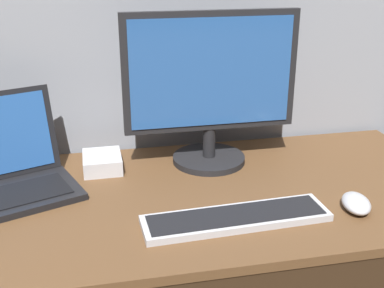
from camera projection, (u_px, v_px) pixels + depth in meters
The scene contains 6 objects.
desk at pixel (172, 267), 1.36m from camera, with size 1.61×0.68×0.72m.
laptop_black at pixel (3, 174), 1.29m from camera, with size 0.41×0.37×0.25m.
external_monitor at pixel (211, 90), 1.41m from camera, with size 0.50×0.22×0.45m.
wired_keyboard at pixel (236, 218), 1.17m from camera, with size 0.45×0.13×0.02m.
computer_mouse at pixel (356, 203), 1.22m from camera, with size 0.07×0.11×0.03m, color #B7B7BC.
external_drive_box at pixel (102, 162), 1.44m from camera, with size 0.11×0.13×0.05m, color silver.
Camera 1 is at (-0.18, -1.14, 1.33)m, focal length 46.12 mm.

